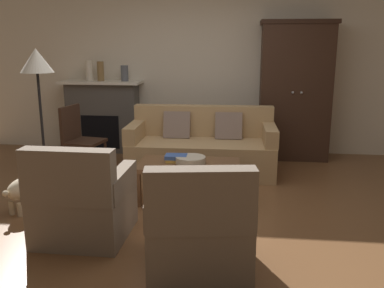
# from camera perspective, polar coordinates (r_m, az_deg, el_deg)

# --- Properties ---
(ground_plane) EXTENTS (9.60, 9.60, 0.00)m
(ground_plane) POSITION_cam_1_polar(r_m,az_deg,el_deg) (4.47, -1.69, -8.74)
(ground_plane) COLOR brown
(back_wall) EXTENTS (7.20, 0.10, 2.80)m
(back_wall) POSITION_cam_1_polar(r_m,az_deg,el_deg) (6.68, 1.37, 11.02)
(back_wall) COLOR silver
(back_wall) RESTS_ON ground
(fireplace) EXTENTS (1.26, 0.48, 1.12)m
(fireplace) POSITION_cam_1_polar(r_m,az_deg,el_deg) (6.84, -11.95, 3.78)
(fireplace) COLOR #4C4947
(fireplace) RESTS_ON ground
(armoire) EXTENTS (1.06, 0.57, 2.01)m
(armoire) POSITION_cam_1_polar(r_m,az_deg,el_deg) (6.40, 13.75, 7.02)
(armoire) COLOR #382319
(armoire) RESTS_ON ground
(couch) EXTENTS (1.93, 0.88, 0.86)m
(couch) POSITION_cam_1_polar(r_m,az_deg,el_deg) (5.61, 1.34, -0.68)
(couch) COLOR tan
(couch) RESTS_ON ground
(coffee_table) EXTENTS (1.10, 0.60, 0.42)m
(coffee_table) POSITION_cam_1_polar(r_m,az_deg,el_deg) (4.60, -0.44, -3.25)
(coffee_table) COLOR brown
(coffee_table) RESTS_ON ground
(fruit_bowl) EXTENTS (0.33, 0.33, 0.07)m
(fruit_bowl) POSITION_cam_1_polar(r_m,az_deg,el_deg) (4.57, -0.20, -2.18)
(fruit_bowl) COLOR beige
(fruit_bowl) RESTS_ON coffee_table
(book_stack) EXTENTS (0.26, 0.19, 0.08)m
(book_stack) POSITION_cam_1_polar(r_m,az_deg,el_deg) (4.64, -2.11, -1.92)
(book_stack) COLOR gold
(book_stack) RESTS_ON coffee_table
(mantel_vase_cream) EXTENTS (0.12, 0.12, 0.32)m
(mantel_vase_cream) POSITION_cam_1_polar(r_m,az_deg,el_deg) (6.80, -13.75, 9.66)
(mantel_vase_cream) COLOR beige
(mantel_vase_cream) RESTS_ON fireplace
(mantel_vase_bronze) EXTENTS (0.10, 0.10, 0.30)m
(mantel_vase_bronze) POSITION_cam_1_polar(r_m,az_deg,el_deg) (6.74, -12.29, 9.62)
(mantel_vase_bronze) COLOR olive
(mantel_vase_bronze) RESTS_ON fireplace
(mantel_vase_slate) EXTENTS (0.11, 0.11, 0.24)m
(mantel_vase_slate) POSITION_cam_1_polar(r_m,az_deg,el_deg) (6.63, -9.12, 9.45)
(mantel_vase_slate) COLOR #565B66
(mantel_vase_slate) RESTS_ON fireplace
(armchair_near_left) EXTENTS (0.79, 0.78, 0.88)m
(armchair_near_left) POSITION_cam_1_polar(r_m,az_deg,el_deg) (3.85, -14.61, -7.90)
(armchair_near_left) COLOR #756656
(armchair_near_left) RESTS_ON ground
(armchair_near_right) EXTENTS (0.87, 0.87, 0.88)m
(armchair_near_right) POSITION_cam_1_polar(r_m,az_deg,el_deg) (3.25, 0.89, -11.56)
(armchair_near_right) COLOR #756656
(armchair_near_right) RESTS_ON ground
(side_chair_wooden) EXTENTS (0.51, 0.51, 0.90)m
(side_chair_wooden) POSITION_cam_1_polar(r_m,az_deg,el_deg) (5.71, -15.13, 1.13)
(side_chair_wooden) COLOR #382319
(side_chair_wooden) RESTS_ON ground
(floor_lamp) EXTENTS (0.36, 0.36, 1.64)m
(floor_lamp) POSITION_cam_1_polar(r_m,az_deg,el_deg) (4.95, -20.25, 9.48)
(floor_lamp) COLOR black
(floor_lamp) RESTS_ON ground
(dog) EXTENTS (0.30, 0.56, 0.39)m
(dog) POSITION_cam_1_polar(r_m,az_deg,el_deg) (4.68, -21.62, -5.51)
(dog) COLOR beige
(dog) RESTS_ON ground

